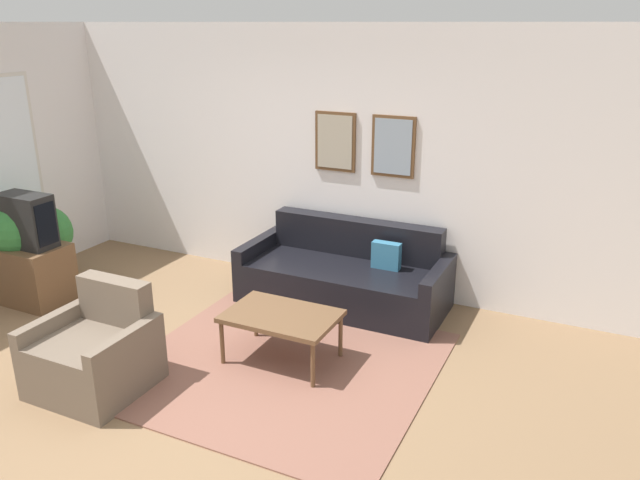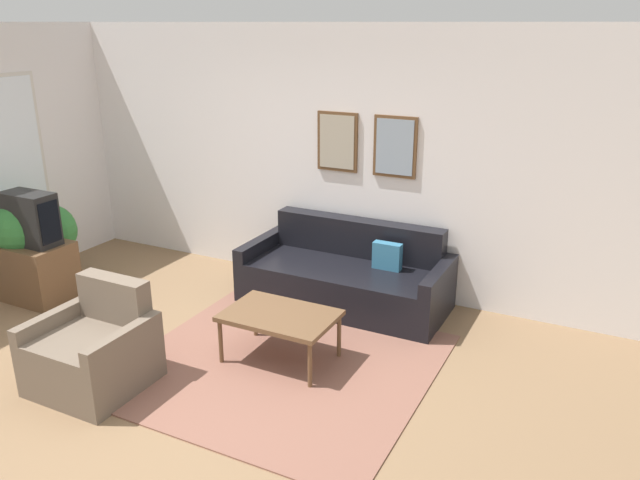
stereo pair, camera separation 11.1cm
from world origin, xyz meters
name	(u,v)px [view 2 (the right image)]	position (x,y,z in m)	size (l,w,h in m)	color
ground_plane	(164,394)	(0.00, 0.00, 0.00)	(16.00, 16.00, 0.00)	#846647
area_rug	(281,365)	(0.60, 0.77, 0.01)	(2.41, 2.32, 0.01)	brown
wall_back	(318,158)	(0.01, 2.61, 1.35)	(8.00, 0.09, 2.70)	silver
couch	(347,277)	(0.57, 2.14, 0.28)	(2.04, 0.90, 0.80)	black
coffee_table	(280,318)	(0.55, 0.84, 0.40)	(0.91, 0.61, 0.43)	brown
tv_stand	(39,272)	(-2.28, 0.82, 0.30)	(0.65, 0.52, 0.60)	brown
tv	(30,219)	(-2.27, 0.82, 0.86)	(0.55, 0.28, 0.53)	black
armchair	(94,352)	(-0.56, -0.12, 0.28)	(0.81, 0.76, 0.81)	#6B5B4C
potted_plant_tall	(25,231)	(-2.46, 0.87, 0.69)	(0.63, 0.63, 1.04)	#383D42
potted_plant_by_window	(49,233)	(-2.55, 1.23, 0.55)	(0.58, 0.58, 0.86)	#383D42
potted_plant_small	(56,247)	(-2.58, 1.32, 0.35)	(0.39, 0.39, 0.61)	#935638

